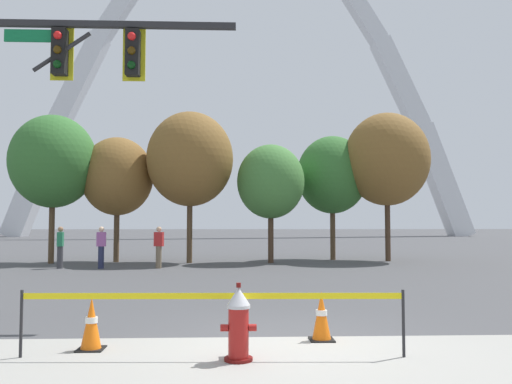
{
  "coord_description": "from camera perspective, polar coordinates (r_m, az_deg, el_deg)",
  "views": [
    {
      "loc": [
        -0.69,
        -7.71,
        1.77
      ],
      "look_at": [
        -0.2,
        5.0,
        2.5
      ],
      "focal_mm": 36.54,
      "sensor_mm": 36.0,
      "label": 1
    }
  ],
  "objects": [
    {
      "name": "traffic_signal_gantry",
      "position": [
        10.91,
        -22.1,
        9.14
      ],
      "size": [
        5.02,
        0.44,
        6.0
      ],
      "color": "#232326",
      "rests_on": "ground"
    },
    {
      "name": "tree_center_right",
      "position": [
        22.72,
        1.62,
        1.13
      ],
      "size": [
        2.94,
        2.94,
        5.15
      ],
      "color": "#473323",
      "rests_on": "ground"
    },
    {
      "name": "traffic_cone_by_hydrant",
      "position": [
        8.04,
        7.18,
        -13.37
      ],
      "size": [
        0.36,
        0.36,
        0.73
      ],
      "color": "black",
      "rests_on": "ground"
    },
    {
      "name": "pedestrian_walking_left",
      "position": [
        20.75,
        -16.59,
        -5.78
      ],
      "size": [
        0.37,
        0.25,
        1.59
      ],
      "color": "#232847",
      "rests_on": "ground"
    },
    {
      "name": "pedestrian_standing_center",
      "position": [
        21.25,
        -20.65,
        -5.65
      ],
      "size": [
        0.24,
        0.36,
        1.59
      ],
      "color": "#38383D",
      "rests_on": "ground"
    },
    {
      "name": "tree_right_mid",
      "position": [
        24.8,
        8.35,
        1.85
      ],
      "size": [
        3.32,
        3.32,
        5.82
      ],
      "color": "brown",
      "rests_on": "ground"
    },
    {
      "name": "tree_far_right",
      "position": [
        24.54,
        14.12,
        3.48
      ],
      "size": [
        3.86,
        3.86,
        6.75
      ],
      "color": "#473323",
      "rests_on": "ground"
    },
    {
      "name": "monument_arch",
      "position": [
        66.4,
        -1.59,
        11.6
      ],
      "size": [
        57.62,
        2.52,
        42.23
      ],
      "color": "silver",
      "rests_on": "ground"
    },
    {
      "name": "traffic_cone_mid_sidewalk",
      "position": [
        7.75,
        -17.58,
        -13.62
      ],
      "size": [
        0.36,
        0.36,
        0.73
      ],
      "color": "black",
      "rests_on": "ground"
    },
    {
      "name": "ground_plane",
      "position": [
        7.94,
        2.93,
        -16.15
      ],
      "size": [
        240.0,
        240.0,
        0.0
      ],
      "primitive_type": "plane",
      "color": "#474749"
    },
    {
      "name": "tree_far_left",
      "position": [
        24.12,
        -21.32,
        3.13
      ],
      "size": [
        3.65,
        3.65,
        6.39
      ],
      "color": "brown",
      "rests_on": "ground"
    },
    {
      "name": "pedestrian_walking_right",
      "position": [
        20.33,
        -10.6,
        -5.92
      ],
      "size": [
        0.37,
        0.27,
        1.59
      ],
      "color": "brown",
      "rests_on": "ground"
    },
    {
      "name": "fire_hydrant",
      "position": [
        6.85,
        -1.93,
        -14.25
      ],
      "size": [
        0.46,
        0.48,
        0.99
      ],
      "color": "#5E0F0D",
      "rests_on": "ground"
    },
    {
      "name": "tree_left_mid",
      "position": [
        23.99,
        -14.94,
        1.65
      ],
      "size": [
        3.16,
        3.16,
        5.54
      ],
      "color": "brown",
      "rests_on": "ground"
    },
    {
      "name": "tree_center_left",
      "position": [
        22.93,
        -7.23,
        3.58
      ],
      "size": [
        3.76,
        3.76,
        6.58
      ],
      "color": "brown",
      "rests_on": "ground"
    },
    {
      "name": "caution_tape_barrier",
      "position": [
        6.99,
        -4.76,
        -12.85
      ],
      "size": [
        5.03,
        0.21,
        0.88
      ],
      "color": "#232326",
      "rests_on": "ground"
    }
  ]
}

